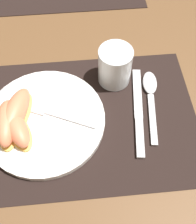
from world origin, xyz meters
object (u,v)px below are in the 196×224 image
at_px(citrus_wedge_2, 17,128).
at_px(juice_glass, 115,68).
at_px(plate, 45,122).
at_px(spoon, 150,92).
at_px(fork, 49,112).
at_px(knife, 138,112).
at_px(citrus_wedge_0, 16,113).
at_px(citrus_wedge_1, 7,124).

bearing_deg(citrus_wedge_2, juice_glass, 31.57).
bearing_deg(plate, juice_glass, 33.47).
bearing_deg(spoon, fork, -170.13).
height_order(knife, citrus_wedge_0, citrus_wedge_0).
height_order(plate, spoon, plate).
distance_m(plate, knife, 0.21).
bearing_deg(juice_glass, citrus_wedge_2, -148.43).
xyz_separation_m(knife, citrus_wedge_1, (-0.28, -0.02, 0.03)).
relative_size(juice_glass, spoon, 0.48).
xyz_separation_m(spoon, citrus_wedge_2, (-0.30, -0.08, 0.03)).
xyz_separation_m(juice_glass, spoon, (0.08, -0.05, -0.04)).
distance_m(knife, citrus_wedge_2, 0.26).
bearing_deg(citrus_wedge_0, fork, 6.54).
xyz_separation_m(spoon, citrus_wedge_1, (-0.32, -0.07, 0.03)).
relative_size(juice_glass, knife, 0.40).
distance_m(juice_glass, knife, 0.12).
distance_m(knife, spoon, 0.06).
xyz_separation_m(plate, juice_glass, (0.16, 0.11, 0.03)).
bearing_deg(knife, citrus_wedge_2, -172.93).
xyz_separation_m(plate, fork, (0.01, 0.02, 0.01)).
bearing_deg(spoon, citrus_wedge_0, -170.87).
relative_size(plate, citrus_wedge_0, 1.95).
bearing_deg(knife, citrus_wedge_1, -175.91).
relative_size(spoon, citrus_wedge_0, 1.44).
xyz_separation_m(juice_glass, citrus_wedge_0, (-0.22, -0.10, -0.01)).
distance_m(knife, citrus_wedge_0, 0.27).
bearing_deg(spoon, plate, -166.42).
bearing_deg(knife, fork, 177.00).
height_order(plate, citrus_wedge_2, citrus_wedge_2).
height_order(juice_glass, citrus_wedge_0, juice_glass).
bearing_deg(plate, spoon, 13.58).
distance_m(knife, fork, 0.20).
relative_size(knife, fork, 1.27).
distance_m(knife, citrus_wedge_1, 0.28).
bearing_deg(knife, spoon, 53.98).
height_order(fork, citrus_wedge_1, citrus_wedge_1).
bearing_deg(citrus_wedge_1, plate, 9.35).
distance_m(plate, fork, 0.02).
height_order(fork, citrus_wedge_0, citrus_wedge_0).
bearing_deg(citrus_wedge_1, spoon, 12.63).
height_order(spoon, citrus_wedge_2, citrus_wedge_2).
relative_size(knife, citrus_wedge_1, 2.04).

